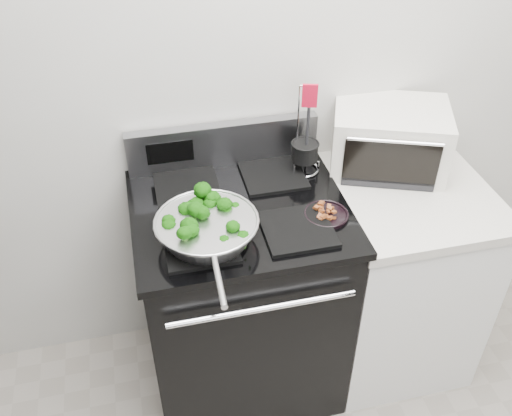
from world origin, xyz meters
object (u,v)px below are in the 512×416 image
object	(u,v)px
bacon_plate	(326,212)
toaster_oven	(389,138)
gas_range	(241,295)
utensil_holder	(304,156)
skillet	(207,228)

from	to	relation	value
bacon_plate	toaster_oven	world-z (taller)	toaster_oven
gas_range	utensil_holder	xyz separation A→B (m)	(0.30, 0.18, 0.53)
gas_range	skillet	xyz separation A→B (m)	(-0.14, -0.15, 0.52)
utensil_holder	bacon_plate	bearing A→B (deg)	-74.84
gas_range	toaster_oven	world-z (taller)	toaster_oven
skillet	utensil_holder	distance (m)	0.55
toaster_oven	utensil_holder	bearing A→B (deg)	-158.47
gas_range	utensil_holder	world-z (taller)	utensil_holder
utensil_holder	toaster_oven	bearing A→B (deg)	17.12
skillet	utensil_holder	world-z (taller)	utensil_holder
gas_range	skillet	world-z (taller)	gas_range
bacon_plate	skillet	bearing A→B (deg)	-175.55
skillet	utensil_holder	size ratio (longest dim) A/B	1.48
gas_range	toaster_oven	distance (m)	0.88
skillet	utensil_holder	bearing A→B (deg)	38.70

